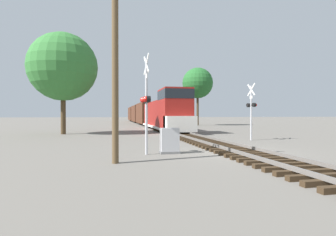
{
  "coord_description": "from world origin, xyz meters",
  "views": [
    {
      "loc": [
        -6.12,
        -12.2,
        1.88
      ],
      "look_at": [
        -2.19,
        6.29,
        1.65
      ],
      "focal_mm": 28.0,
      "sensor_mm": 36.0,
      "label": 1
    }
  ],
  "objects": [
    {
      "name": "freight_train",
      "position": [
        0.0,
        40.76,
        2.07
      ],
      "size": [
        2.86,
        61.24,
        4.48
      ],
      "color": "maroon",
      "rests_on": "ground"
    },
    {
      "name": "crossing_signal_near",
      "position": [
        -4.58,
        0.08,
        2.57
      ],
      "size": [
        0.42,
        1.01,
        4.72
      ],
      "rotation": [
        0.0,
        0.0,
        -1.46
      ],
      "color": "#B7B7BC",
      "rests_on": "ground"
    },
    {
      "name": "tree_mid_background",
      "position": [
        8.68,
        32.19,
        7.5
      ],
      "size": [
        5.42,
        5.42,
        10.24
      ],
      "color": "#473521",
      "rests_on": "ground"
    },
    {
      "name": "crossing_signal_far",
      "position": [
        3.93,
        5.42,
        2.43
      ],
      "size": [
        0.39,
        1.01,
        4.2
      ],
      "rotation": [
        0.0,
        0.0,
        1.66
      ],
      "color": "#B7B7BC",
      "rests_on": "ground"
    },
    {
      "name": "rail_track_bed",
      "position": [
        0.0,
        -0.0,
        0.14
      ],
      "size": [
        2.6,
        160.0,
        0.31
      ],
      "color": "#382819",
      "rests_on": "ground"
    },
    {
      "name": "ground_plane",
      "position": [
        0.0,
        0.0,
        0.0
      ],
      "size": [
        400.0,
        400.0,
        0.0
      ],
      "primitive_type": "plane",
      "color": "#666059"
    },
    {
      "name": "tree_far_right",
      "position": [
        -10.81,
        14.77,
        6.51
      ],
      "size": [
        6.56,
        6.56,
        9.81
      ],
      "color": "#473521",
      "rests_on": "ground"
    },
    {
      "name": "utility_pole",
      "position": [
        -6.01,
        -1.89,
        4.11
      ],
      "size": [
        1.8,
        0.25,
        7.89
      ],
      "color": "brown",
      "rests_on": "ground"
    },
    {
      "name": "relay_cabinet",
      "position": [
        -3.41,
        0.19,
        0.61
      ],
      "size": [
        0.97,
        0.53,
        1.24
      ],
      "color": "slate",
      "rests_on": "ground"
    }
  ]
}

